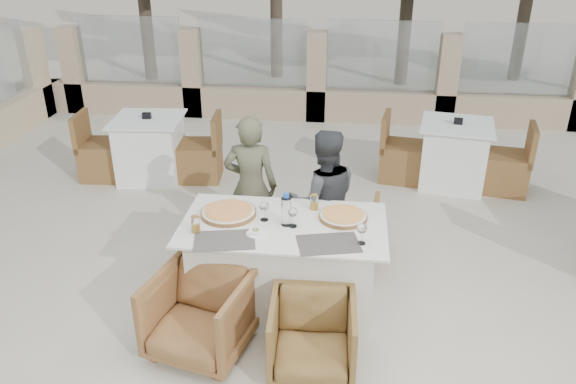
# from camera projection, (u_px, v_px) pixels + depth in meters

# --- Properties ---
(ground) EXTENTS (80.00, 80.00, 0.00)m
(ground) POSITION_uv_depth(u_px,v_px,m) (276.00, 295.00, 4.81)
(ground) COLOR beige
(ground) RESTS_ON ground
(sand_patch) EXTENTS (30.00, 16.00, 0.01)m
(sand_patch) POSITION_uv_depth(u_px,v_px,m) (337.00, 26.00, 17.34)
(sand_patch) COLOR beige
(sand_patch) RESTS_ON ground
(perimeter_wall_far) EXTENTS (10.00, 0.34, 1.60)m
(perimeter_wall_far) POSITION_uv_depth(u_px,v_px,m) (317.00, 70.00, 8.76)
(perimeter_wall_far) COLOR tan
(perimeter_wall_far) RESTS_ON ground
(dining_table) EXTENTS (1.60, 0.90, 0.77)m
(dining_table) POSITION_uv_depth(u_px,v_px,m) (284.00, 265.00, 4.54)
(dining_table) COLOR silver
(dining_table) RESTS_ON ground
(placemat_near_left) EXTENTS (0.50, 0.38, 0.00)m
(placemat_near_left) POSITION_uv_depth(u_px,v_px,m) (224.00, 240.00, 4.14)
(placemat_near_left) COLOR #565049
(placemat_near_left) RESTS_ON dining_table
(placemat_near_right) EXTENTS (0.51, 0.40, 0.00)m
(placemat_near_right) POSITION_uv_depth(u_px,v_px,m) (328.00, 244.00, 4.09)
(placemat_near_right) COLOR #4F4943
(placemat_near_right) RESTS_ON dining_table
(pizza_left) EXTENTS (0.45, 0.45, 0.06)m
(pizza_left) POSITION_uv_depth(u_px,v_px,m) (228.00, 212.00, 4.49)
(pizza_left) COLOR #CF4E1C
(pizza_left) RESTS_ON dining_table
(pizza_right) EXTENTS (0.47, 0.47, 0.05)m
(pizza_right) POSITION_uv_depth(u_px,v_px,m) (343.00, 216.00, 4.43)
(pizza_right) COLOR orange
(pizza_right) RESTS_ON dining_table
(water_bottle) EXTENTS (0.08, 0.08, 0.27)m
(water_bottle) POSITION_uv_depth(u_px,v_px,m) (286.00, 209.00, 4.29)
(water_bottle) COLOR #AACCDF
(water_bottle) RESTS_ON dining_table
(wine_glass_centre) EXTENTS (0.08, 0.08, 0.18)m
(wine_glass_centre) POSITION_uv_depth(u_px,v_px,m) (264.00, 210.00, 4.38)
(wine_glass_centre) COLOR silver
(wine_glass_centre) RESTS_ON dining_table
(wine_glass_near) EXTENTS (0.10, 0.10, 0.18)m
(wine_glass_near) POSITION_uv_depth(u_px,v_px,m) (293.00, 216.00, 4.29)
(wine_glass_near) COLOR silver
(wine_glass_near) RESTS_ON dining_table
(wine_glass_corner) EXTENTS (0.09, 0.09, 0.18)m
(wine_glass_corner) POSITION_uv_depth(u_px,v_px,m) (362.00, 233.00, 4.06)
(wine_glass_corner) COLOR silver
(wine_glass_corner) RESTS_ON dining_table
(beer_glass_left) EXTENTS (0.07, 0.07, 0.13)m
(beer_glass_left) POSITION_uv_depth(u_px,v_px,m) (196.00, 224.00, 4.22)
(beer_glass_left) COLOR orange
(beer_glass_left) RESTS_ON dining_table
(beer_glass_right) EXTENTS (0.08, 0.08, 0.13)m
(beer_glass_right) POSITION_uv_depth(u_px,v_px,m) (314.00, 202.00, 4.56)
(beer_glass_right) COLOR gold
(beer_glass_right) RESTS_ON dining_table
(olive_dish) EXTENTS (0.12, 0.12, 0.04)m
(olive_dish) POSITION_uv_depth(u_px,v_px,m) (256.00, 231.00, 4.22)
(olive_dish) COLOR white
(olive_dish) RESTS_ON dining_table
(armchair_far_left) EXTENTS (0.73, 0.74, 0.53)m
(armchair_far_left) POSITION_uv_depth(u_px,v_px,m) (238.00, 229.00, 5.31)
(armchair_far_left) COLOR brown
(armchair_far_left) RESTS_ON ground
(armchair_far_right) EXTENTS (0.72, 0.74, 0.61)m
(armchair_far_right) POSITION_uv_depth(u_px,v_px,m) (341.00, 230.00, 5.22)
(armchair_far_right) COLOR olive
(armchair_far_right) RESTS_ON ground
(armchair_near_left) EXTENTS (0.82, 0.84, 0.63)m
(armchair_near_left) POSITION_uv_depth(u_px,v_px,m) (200.00, 314.00, 4.08)
(armchair_near_left) COLOR brown
(armchair_near_left) RESTS_ON ground
(armchair_near_right) EXTENTS (0.62, 0.64, 0.56)m
(armchair_near_right) POSITION_uv_depth(u_px,v_px,m) (312.00, 336.00, 3.92)
(armchair_near_right) COLOR brown
(armchair_near_right) RESTS_ON ground
(diner_left) EXTENTS (0.50, 0.34, 1.36)m
(diner_left) POSITION_uv_depth(u_px,v_px,m) (251.00, 186.00, 5.19)
(diner_left) COLOR #5B5B42
(diner_left) RESTS_ON ground
(diner_right) EXTENTS (0.75, 0.64, 1.33)m
(diner_right) POSITION_uv_depth(u_px,v_px,m) (323.00, 201.00, 4.95)
(diner_right) COLOR #393B3F
(diner_right) RESTS_ON ground
(bg_table_a) EXTENTS (1.70, 0.96, 0.77)m
(bg_table_a) POSITION_uv_depth(u_px,v_px,m) (150.00, 148.00, 6.88)
(bg_table_a) COLOR white
(bg_table_a) RESTS_ON ground
(bg_table_b) EXTENTS (1.75, 1.08, 0.77)m
(bg_table_b) POSITION_uv_depth(u_px,v_px,m) (454.00, 155.00, 6.70)
(bg_table_b) COLOR white
(bg_table_b) RESTS_ON ground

